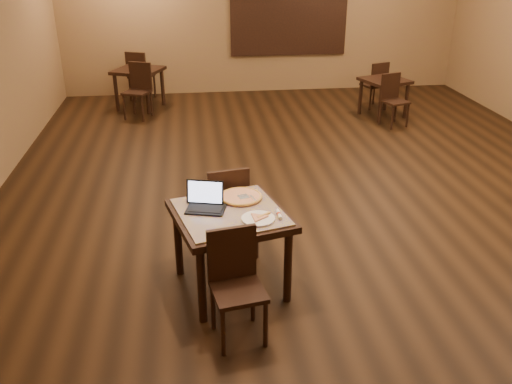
{
  "coord_description": "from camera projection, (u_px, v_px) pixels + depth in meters",
  "views": [
    {
      "loc": [
        -1.55,
        -6.08,
        2.86
      ],
      "look_at": [
        -1.01,
        -1.8,
        0.85
      ],
      "focal_mm": 38.0,
      "sensor_mm": 36.0,
      "label": 1
    }
  ],
  "objects": [
    {
      "name": "other_table_a_chair_near",
      "position": [
        393.0,
        97.0,
        9.05
      ],
      "size": [
        0.47,
        0.47,
        0.86
      ],
      "rotation": [
        0.0,
        0.0,
        0.32
      ],
      "color": "black",
      "rests_on": "ground"
    },
    {
      "name": "mural",
      "position": [
        289.0,
        13.0,
        10.71
      ],
      "size": [
        2.34,
        0.05,
        1.64
      ],
      "color": "#285C95",
      "rests_on": "wall_back"
    },
    {
      "name": "pizza_pan",
      "position": [
        241.0,
        198.0,
        4.83
      ],
      "size": [
        0.35,
        0.35,
        0.01
      ],
      "primitive_type": "cylinder",
      "color": "silver",
      "rests_on": "tiled_table"
    },
    {
      "name": "other_table_b_chair_near",
      "position": [
        139.0,
        87.0,
        9.44
      ],
      "size": [
        0.54,
        0.54,
        0.95
      ],
      "rotation": [
        0.0,
        0.0,
        -0.41
      ],
      "color": "black",
      "rests_on": "ground"
    },
    {
      "name": "spatula",
      "position": [
        243.0,
        197.0,
        4.81
      ],
      "size": [
        0.16,
        0.24,
        0.01
      ],
      "primitive_type": "cube",
      "rotation": [
        0.0,
        0.0,
        0.3
      ],
      "color": "silver",
      "rests_on": "pizza_whole"
    },
    {
      "name": "other_table_b",
      "position": [
        139.0,
        76.0,
        9.91
      ],
      "size": [
        1.03,
        1.03,
        0.73
      ],
      "rotation": [
        0.0,
        0.0,
        -0.41
      ],
      "color": "black",
      "rests_on": "ground"
    },
    {
      "name": "laptop",
      "position": [
        206.0,
        201.0,
        4.65
      ],
      "size": [
        0.37,
        0.33,
        0.22
      ],
      "rotation": [
        0.0,
        0.0,
        -0.26
      ],
      "color": "black",
      "rests_on": "tiled_table"
    },
    {
      "name": "other_table_b_chair_far",
      "position": [
        139.0,
        73.0,
        10.44
      ],
      "size": [
        0.54,
        0.54,
        0.95
      ],
      "rotation": [
        0.0,
        0.0,
        2.73
      ],
      "color": "black",
      "rests_on": "ground"
    },
    {
      "name": "pizza_slice",
      "position": [
        258.0,
        217.0,
        4.46
      ],
      "size": [
        0.25,
        0.25,
        0.02
      ],
      "primitive_type": null,
      "rotation": [
        0.0,
        0.0,
        0.62
      ],
      "color": "#F6E4A4",
      "rests_on": "plate"
    },
    {
      "name": "other_table_a",
      "position": [
        384.0,
        85.0,
        9.47
      ],
      "size": [
        0.9,
        0.9,
        0.66
      ],
      "rotation": [
        0.0,
        0.0,
        0.32
      ],
      "color": "black",
      "rests_on": "ground"
    },
    {
      "name": "other_table_a_chair_far",
      "position": [
        376.0,
        82.0,
        9.96
      ],
      "size": [
        0.47,
        0.47,
        0.86
      ],
      "rotation": [
        0.0,
        0.0,
        3.47
      ],
      "color": "black",
      "rests_on": "ground"
    },
    {
      "name": "ground",
      "position": [
        318.0,
        189.0,
        6.85
      ],
      "size": [
        10.0,
        10.0,
        0.0
      ],
      "primitive_type": "plane",
      "color": "black",
      "rests_on": "ground"
    },
    {
      "name": "pizza_whole",
      "position": [
        241.0,
        197.0,
        4.83
      ],
      "size": [
        0.38,
        0.38,
        0.03
      ],
      "color": "#F6E4A4",
      "rests_on": "pizza_pan"
    },
    {
      "name": "napkin_roll",
      "position": [
        279.0,
        214.0,
        4.52
      ],
      "size": [
        0.04,
        0.15,
        0.04
      ],
      "rotation": [
        0.0,
        0.0,
        0.02
      ],
      "color": "white",
      "rests_on": "tiled_table"
    },
    {
      "name": "plate",
      "position": [
        258.0,
        219.0,
        4.46
      ],
      "size": [
        0.28,
        0.28,
        0.02
      ],
      "primitive_type": "cylinder",
      "color": "white",
      "rests_on": "tiled_table"
    },
    {
      "name": "tiled_table",
      "position": [
        230.0,
        222.0,
        4.65
      ],
      "size": [
        1.12,
        1.12,
        0.76
      ],
      "rotation": [
        0.0,
        0.0,
        0.25
      ],
      "color": "black",
      "rests_on": "ground"
    },
    {
      "name": "wall_back",
      "position": [
        264.0,
        16.0,
        10.71
      ],
      "size": [
        8.0,
        0.02,
        3.0
      ],
      "primitive_type": "cube",
      "color": "brown",
      "rests_on": "ground"
    },
    {
      "name": "chair_main_near",
      "position": [
        235.0,
        278.0,
        4.15
      ],
      "size": [
        0.45,
        0.45,
        0.89
      ],
      "rotation": [
        0.0,
        0.0,
        0.17
      ],
      "color": "black",
      "rests_on": "ground"
    },
    {
      "name": "chair_main_far",
      "position": [
        227.0,
        205.0,
        5.27
      ],
      "size": [
        0.46,
        0.46,
        0.92
      ],
      "rotation": [
        0.0,
        0.0,
        3.32
      ],
      "color": "black",
      "rests_on": "ground"
    }
  ]
}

